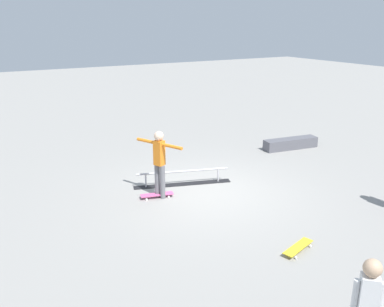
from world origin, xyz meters
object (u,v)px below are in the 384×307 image
object	(u,v)px
loose_skateboard_yellow	(298,247)
grind_rail	(183,178)
skate_ledge	(291,144)
skateboard_main	(157,195)
skater_main	(159,160)

from	to	relation	value
loose_skateboard_yellow	grind_rail	bearing A→B (deg)	78.04
skate_ledge	loose_skateboard_yellow	xyz separation A→B (m)	(4.34, 4.90, -0.10)
grind_rail	loose_skateboard_yellow	size ratio (longest dim) A/B	3.06
skateboard_main	skate_ledge	bearing A→B (deg)	28.43
skater_main	grind_rail	bearing A→B (deg)	-87.00
grind_rail	skate_ledge	size ratio (longest dim) A/B	1.32
skater_main	skate_ledge	bearing A→B (deg)	-100.26
skate_ledge	skateboard_main	size ratio (longest dim) A/B	2.31
skateboard_main	loose_skateboard_yellow	world-z (taller)	same
skateboard_main	grind_rail	bearing A→B (deg)	38.62
skater_main	loose_skateboard_yellow	distance (m)	3.78
grind_rail	skater_main	size ratio (longest dim) A/B	1.51
grind_rail	skater_main	bearing A→B (deg)	45.58
grind_rail	skater_main	world-z (taller)	skater_main
grind_rail	skate_ledge	bearing A→B (deg)	-150.36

